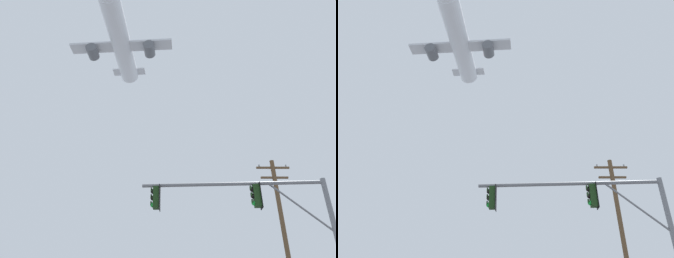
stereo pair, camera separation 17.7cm
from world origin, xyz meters
The scene contains 3 objects.
signal_pole_near centered at (2.68, 7.26, 4.66)m, with size 7.48×0.79×6.08m.
utility_pole centered at (6.08, 14.48, 5.35)m, with size 2.20×0.28×10.10m.
airplane centered at (-9.81, 39.49, 45.67)m, with size 19.76×25.58×6.97m.
Camera 1 is at (-1.08, -5.04, 1.57)m, focal length 33.61 mm.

